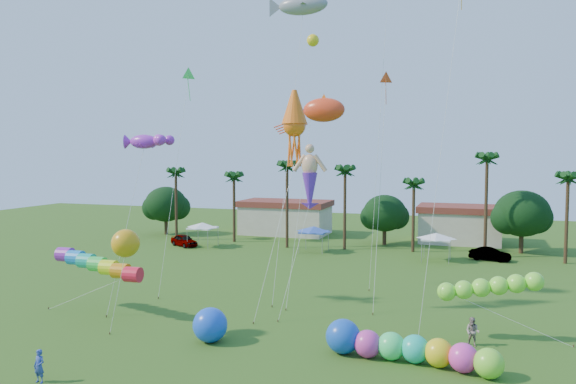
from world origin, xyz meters
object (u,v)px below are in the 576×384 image
(car_b, at_px, (490,254))
(blue_ball, at_px, (210,325))
(spectator_a, at_px, (39,366))
(caterpillar_inflatable, at_px, (404,348))
(spectator_b, at_px, (473,332))
(car_a, at_px, (184,240))

(car_b, distance_m, blue_ball, 37.34)
(spectator_a, bearing_deg, caterpillar_inflatable, 29.76)
(blue_ball, bearing_deg, car_b, 63.30)
(spectator_b, bearing_deg, spectator_a, -127.79)
(spectator_a, xyz_separation_m, spectator_b, (20.73, 12.76, 0.03))
(car_a, height_order, spectator_b, spectator_b)
(car_b, xyz_separation_m, spectator_b, (-1.47, -28.91, 0.18))
(car_a, xyz_separation_m, spectator_a, (13.79, -39.32, 0.12))
(spectator_b, xyz_separation_m, caterpillar_inflatable, (-3.59, -4.04, -0.03))
(blue_ball, bearing_deg, car_a, 121.78)
(car_a, xyz_separation_m, spectator_b, (34.51, -26.56, 0.15))
(caterpillar_inflatable, height_order, blue_ball, blue_ball)
(spectator_a, bearing_deg, car_b, 64.77)
(spectator_a, relative_size, blue_ball, 0.80)
(caterpillar_inflatable, xyz_separation_m, blue_ball, (-11.71, -0.40, 0.23))
(caterpillar_inflatable, distance_m, blue_ball, 11.72)
(blue_ball, bearing_deg, caterpillar_inflatable, 1.95)
(car_a, relative_size, spectator_b, 2.45)
(spectator_a, xyz_separation_m, caterpillar_inflatable, (17.14, 8.71, -0.01))
(spectator_a, relative_size, caterpillar_inflatable, 0.17)
(spectator_b, bearing_deg, blue_ball, -143.22)
(car_a, distance_m, caterpillar_inflatable, 43.51)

